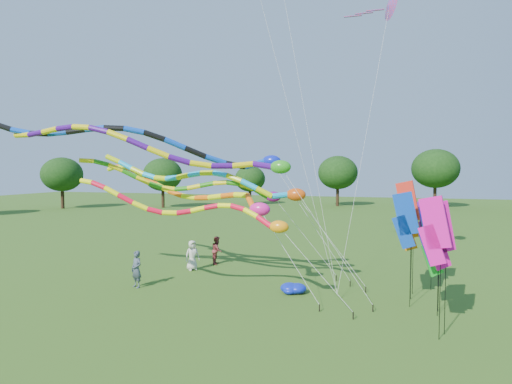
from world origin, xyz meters
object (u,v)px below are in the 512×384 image
(tube_kite_red, at_px, (203,211))
(person_b, at_px, (136,269))
(blue_nylon_heap, at_px, (298,291))
(person_a, at_px, (192,255))
(tube_kite_orange, at_px, (193,191))
(person_c, at_px, (217,250))

(tube_kite_red, xyz_separation_m, person_b, (-4.26, 1.35, -3.20))
(tube_kite_red, distance_m, blue_nylon_heap, 5.91)
(person_a, height_order, person_b, person_b)
(tube_kite_red, relative_size, person_a, 7.01)
(blue_nylon_heap, height_order, person_b, person_b)
(tube_kite_orange, bearing_deg, blue_nylon_heap, 13.35)
(person_b, height_order, person_c, person_b)
(tube_kite_orange, bearing_deg, person_b, -114.58)
(tube_kite_orange, distance_m, person_b, 4.91)
(blue_nylon_heap, relative_size, person_b, 0.75)
(tube_kite_orange, height_order, person_b, tube_kite_orange)
(tube_kite_orange, bearing_deg, person_a, 140.41)
(person_b, bearing_deg, tube_kite_red, 6.17)
(tube_kite_red, bearing_deg, person_a, 121.25)
(tube_kite_red, relative_size, person_b, 6.65)
(tube_kite_red, bearing_deg, person_b, 163.96)
(person_b, relative_size, person_c, 1.06)
(blue_nylon_heap, bearing_deg, tube_kite_orange, 170.12)
(blue_nylon_heap, xyz_separation_m, person_b, (-8.03, -1.00, 0.70))
(tube_kite_red, distance_m, tube_kite_orange, 3.99)
(blue_nylon_heap, relative_size, person_c, 0.80)
(tube_kite_orange, bearing_deg, tube_kite_red, -35.40)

